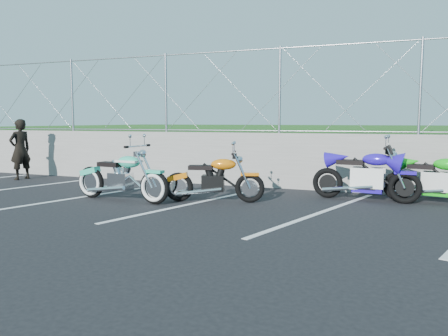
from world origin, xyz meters
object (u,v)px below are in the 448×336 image
at_px(cruiser_turquoise, 122,179).
at_px(sportbike_blue, 367,177).
at_px(person_standing, 20,149).
at_px(naked_orange, 215,181).
at_px(sportbike_green, 437,181).

xyz_separation_m(cruiser_turquoise, sportbike_blue, (4.50, 1.77, 0.02)).
distance_m(cruiser_turquoise, sportbike_blue, 4.83).
relative_size(sportbike_blue, person_standing, 1.29).
relative_size(naked_orange, sportbike_blue, 0.92).
relative_size(sportbike_green, sportbike_blue, 0.92).
bearing_deg(person_standing, sportbike_green, 103.06).
xyz_separation_m(sportbike_green, person_standing, (-10.20, -0.19, 0.38)).
bearing_deg(naked_orange, sportbike_blue, 7.74).
relative_size(naked_orange, person_standing, 1.18).
bearing_deg(sportbike_green, person_standing, -167.15).
bearing_deg(sportbike_blue, sportbike_green, 11.87).
height_order(naked_orange, sportbike_green, sportbike_green).
height_order(sportbike_green, person_standing, person_standing).
bearing_deg(sportbike_green, sportbike_blue, -161.49).
distance_m(naked_orange, sportbike_blue, 3.00).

